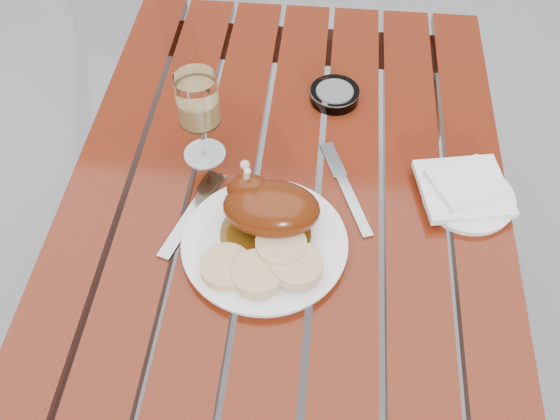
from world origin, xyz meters
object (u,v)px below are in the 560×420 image
object	(u,v)px
wine_glass	(200,119)
ashtray	(334,95)
table	(284,303)
side_plate	(468,198)
dinner_plate	(265,245)

from	to	relation	value
wine_glass	ashtray	distance (m)	0.31
table	side_plate	xyz separation A→B (m)	(0.33, 0.03, 0.38)
dinner_plate	ashtray	distance (m)	0.40
table	dinner_plate	size ratio (longest dim) A/B	4.30
wine_glass	ashtray	bearing A→B (deg)	37.28
dinner_plate	ashtray	bearing A→B (deg)	75.40
dinner_plate	wine_glass	world-z (taller)	wine_glass
table	ashtray	bearing A→B (deg)	74.34
wine_glass	ashtray	size ratio (longest dim) A/B	1.85
ashtray	dinner_plate	bearing A→B (deg)	-104.60
table	ashtray	distance (m)	0.48
dinner_plate	side_plate	size ratio (longest dim) A/B	1.68
wine_glass	side_plate	distance (m)	0.50
table	dinner_plate	distance (m)	0.40
wine_glass	side_plate	size ratio (longest dim) A/B	1.12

